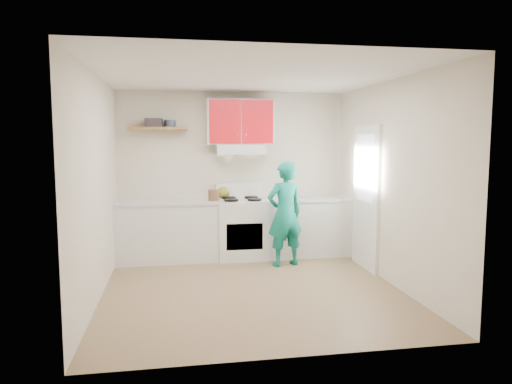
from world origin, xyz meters
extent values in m
plane|color=brown|center=(0.00, 0.00, 0.00)|extent=(3.80, 3.80, 0.00)
cube|color=white|center=(0.00, 0.00, 2.60)|extent=(3.60, 3.80, 0.04)
cube|color=beige|center=(0.00, 1.90, 1.30)|extent=(3.60, 0.04, 2.60)
cube|color=beige|center=(0.00, -1.90, 1.30)|extent=(3.60, 0.04, 2.60)
cube|color=beige|center=(-1.80, 0.00, 1.30)|extent=(0.04, 3.80, 2.60)
cube|color=beige|center=(1.80, 0.00, 1.30)|extent=(0.04, 3.80, 2.60)
cube|color=white|center=(1.78, 0.70, 1.02)|extent=(0.05, 0.85, 2.05)
cube|color=white|center=(1.75, 0.70, 1.45)|extent=(0.01, 0.55, 0.95)
cube|color=silver|center=(-1.04, 1.60, 0.45)|extent=(1.52, 0.60, 0.90)
cube|color=silver|center=(1.14, 1.60, 0.45)|extent=(1.32, 0.60, 0.90)
cube|color=white|center=(0.10, 1.57, 0.46)|extent=(0.76, 0.65, 0.92)
cube|color=silver|center=(0.10, 1.68, 1.70)|extent=(0.76, 0.44, 0.15)
cube|color=#B71017|center=(0.10, 1.73, 2.12)|extent=(1.02, 0.33, 0.70)
cube|color=brown|center=(-1.15, 1.75, 2.02)|extent=(0.90, 0.30, 0.04)
cube|color=#363036|center=(-1.21, 1.77, 2.10)|extent=(0.27, 0.20, 0.13)
cylinder|color=#333D4C|center=(-0.97, 1.76, 2.09)|extent=(0.21, 0.21, 0.10)
ellipsoid|color=olive|center=(-0.16, 1.83, 1.01)|extent=(0.22, 0.22, 0.18)
cylinder|color=#4F3422|center=(-0.34, 1.51, 1.00)|extent=(0.21, 0.21, 0.19)
cube|color=olive|center=(0.87, 1.48, 0.91)|extent=(0.30, 0.24, 0.02)
cube|color=red|center=(1.55, 1.59, 0.90)|extent=(0.35, 0.30, 0.01)
imported|color=#0D7564|center=(0.66, 1.02, 0.77)|extent=(0.64, 0.50, 1.54)
camera|label=1|loc=(-0.92, -5.63, 1.84)|focal=33.19mm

